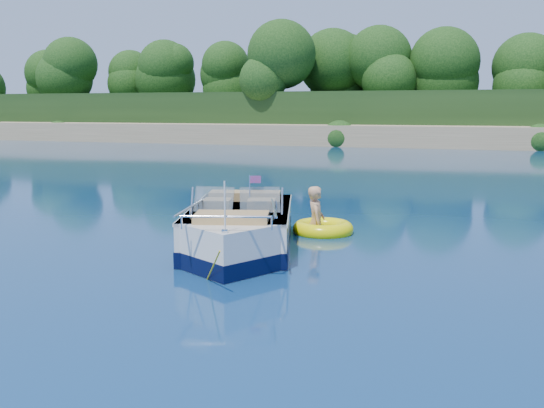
{
  "coord_description": "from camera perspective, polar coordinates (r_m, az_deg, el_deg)",
  "views": [
    {
      "loc": [
        4.0,
        -8.19,
        2.72
      ],
      "look_at": [
        0.3,
        2.99,
        0.85
      ],
      "focal_mm": 40.0,
      "sensor_mm": 36.0,
      "label": 1
    }
  ],
  "objects": [
    {
      "name": "ground",
      "position": [
        9.51,
        -7.47,
        -7.67
      ],
      "size": [
        160.0,
        160.0,
        0.0
      ],
      "primitive_type": "plane",
      "color": "#0A264B",
      "rests_on": "ground"
    },
    {
      "name": "shoreline",
      "position": [
        72.1,
        15.25,
        7.31
      ],
      "size": [
        170.0,
        59.0,
        6.0
      ],
      "color": "#8F7953",
      "rests_on": "ground"
    },
    {
      "name": "boy",
      "position": [
        13.36,
        4.13,
        -2.75
      ],
      "size": [
        0.66,
        0.96,
        1.73
      ],
      "primitive_type": "imported",
      "rotation": [
        0.0,
        -0.17,
        1.9
      ],
      "color": "tan",
      "rests_on": "ground"
    },
    {
      "name": "motorboat",
      "position": [
        11.65,
        -3.14,
        -2.72
      ],
      "size": [
        2.84,
        5.31,
        1.81
      ],
      "rotation": [
        0.0,
        0.0,
        0.27
      ],
      "color": "silver",
      "rests_on": "ground"
    },
    {
      "name": "tow_tube",
      "position": [
        13.38,
        4.82,
        -2.34
      ],
      "size": [
        1.42,
        1.42,
        0.35
      ],
      "rotation": [
        0.0,
        0.0,
        -0.06
      ],
      "color": "#FFF606",
      "rests_on": "ground"
    },
    {
      "name": "treeline",
      "position": [
        49.45,
        14.0,
        12.03
      ],
      "size": [
        150.0,
        7.12,
        8.19
      ],
      "color": "black",
      "rests_on": "ground"
    }
  ]
}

